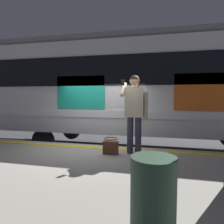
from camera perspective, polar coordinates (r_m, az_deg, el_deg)
ground_plane at (r=5.76m, az=-5.09°, el=-17.43°), size 25.13×25.13×0.00m
platform at (r=3.82m, az=-15.99°, el=-22.46°), size 14.30×4.21×0.86m
safety_line at (r=5.22m, az=-6.22°, el=-9.74°), size 14.02×0.16×0.01m
track_rail_near at (r=7.23m, az=-0.85°, el=-12.07°), size 18.59×0.08×0.16m
track_rail_far at (r=8.58m, az=1.53°, el=-9.39°), size 18.59×0.08×0.16m
train_carriage at (r=7.46m, az=8.47°, el=7.21°), size 10.19×2.95×3.93m
passenger at (r=4.53m, az=6.30°, el=1.15°), size 0.57×0.55×1.74m
handbag at (r=4.58m, az=-0.35°, el=-9.63°), size 0.33×0.30×0.36m
trash_bin at (r=1.94m, az=11.39°, el=-23.32°), size 0.39×0.39×0.78m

